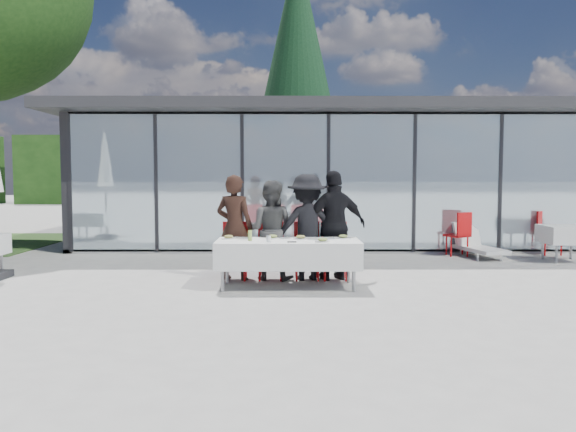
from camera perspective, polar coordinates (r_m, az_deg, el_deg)
The scene contains 25 objects.
ground at distance 8.83m, azimuth -0.69°, elevation -7.41°, with size 90.00×90.00×0.00m, color #9C9A94.
pavilion at distance 16.94m, azimuth 6.38°, elevation 5.32°, with size 14.80×8.80×3.44m.
treeline at distance 36.72m, azimuth -3.44°, elevation 4.70°, with size 62.50×2.00×4.40m.
dining_table at distance 8.88m, azimuth 0.01°, elevation -3.83°, with size 2.26×0.96×0.75m.
diner_a at distance 9.55m, azimuth -5.45°, elevation -1.16°, with size 0.65×0.65×1.78m, color black.
diner_chair_a at distance 9.66m, azimuth -5.40°, elevation -3.21°, with size 0.44×0.44×0.97m.
diner_b at distance 9.52m, azimuth -1.79°, elevation -1.46°, with size 0.82×0.82×1.69m, color #464646.
diner_chair_b at distance 9.63m, azimuth -1.77°, elevation -3.22°, with size 0.44×0.44×0.97m.
diner_c at distance 9.51m, azimuth 1.95°, elevation -1.13°, with size 1.16×1.16×1.80m, color black.
diner_chair_c at distance 9.63m, azimuth 1.93°, elevation -3.22°, with size 0.44×0.44×0.97m.
diner_d at distance 9.54m, azimuth 4.78°, elevation -0.94°, with size 1.09×1.09×1.86m, color black.
diner_chair_d at distance 9.66m, azimuth 4.73°, elevation -3.21°, with size 0.44×0.44×0.97m.
plate_a at distance 9.06m, azimuth -6.06°, elevation -2.17°, with size 0.24×0.24×0.07m.
plate_b at distance 9.07m, azimuth -1.57°, elevation -2.14°, with size 0.24×0.24×0.07m.
plate_c at distance 8.97m, azimuth 1.28°, elevation -2.21°, with size 0.24×0.24×0.07m.
plate_d at distance 9.12m, azimuth 5.65°, elevation -2.13°, with size 0.24×0.24×0.07m.
plate_extra at distance 8.60m, azimuth 3.54°, elevation -2.48°, with size 0.24×0.24×0.07m.
juice_bottle at distance 8.78m, azimuth -3.89°, elevation -1.99°, with size 0.06×0.06×0.17m, color #94B44B.
drinking_glasses at distance 8.59m, azimuth -1.98°, elevation -2.34°, with size 0.07×0.07×0.10m.
folded_eyeglasses at distance 8.55m, azimuth 0.41°, elevation -2.65°, with size 0.14×0.03×0.01m, color black.
spare_table_right at distance 12.93m, azimuth 26.27°, elevation -1.71°, with size 0.86×0.86×0.74m.
spare_chair_a at distance 13.93m, azimuth 24.71°, elevation -1.35°, with size 0.62×0.62×0.97m.
spare_chair_b at distance 12.91m, azimuth 17.10°, elevation -1.55°, with size 0.60×0.60×0.97m.
lounger at distance 13.00m, azimuth 18.59°, elevation -2.79°, with size 0.92×1.44×0.72m.
conifer_tree at distance 22.07m, azimuth 0.95°, elevation 15.07°, with size 4.00×4.00×10.50m.
Camera 1 is at (0.08, -8.66, 1.75)m, focal length 35.00 mm.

